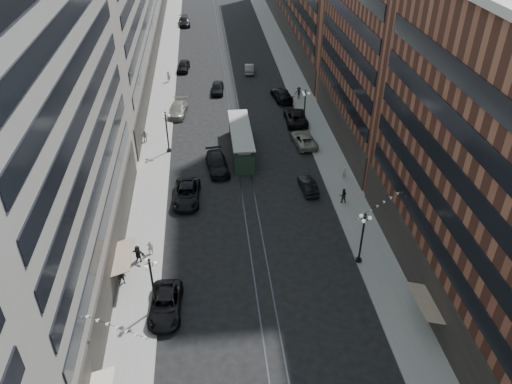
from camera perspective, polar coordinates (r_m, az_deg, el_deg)
name	(u,v)px	position (r m, az deg, el deg)	size (l,w,h in m)	color
ground	(238,131)	(69.46, -2.09, 6.96)	(220.00, 220.00, 0.00)	black
sidewalk_west	(161,105)	(78.67, -10.78, 9.79)	(4.00, 180.00, 0.15)	gray
sidewalk_east	(303,98)	(79.78, 5.40, 10.59)	(4.00, 180.00, 0.15)	gray
rail_west	(228,102)	(78.45, -3.16, 10.23)	(0.12, 180.00, 0.02)	#2D2D33
rail_east	(238,102)	(78.52, -2.13, 10.28)	(0.12, 180.00, 0.02)	#2D2D33
building_west_mid	(35,138)	(41.05, -23.97, 5.68)	(8.00, 36.00, 28.00)	gray
building_east_mid	(493,170)	(41.31, 25.46, 2.24)	(8.00, 30.00, 24.00)	brown
lamppost_sw_far	(152,283)	(41.47, -11.75, -10.15)	(1.03, 1.14, 5.52)	black
lamppost_sw_mid	(167,131)	(63.70, -10.15, 6.92)	(1.03, 1.14, 5.52)	black
lamppost_se_far	(362,236)	(46.05, 12.04, -5.00)	(1.03, 1.14, 5.52)	black
lamppost_se_mid	(305,108)	(69.26, 5.57, 9.58)	(1.03, 1.14, 5.52)	black
streetcar	(241,142)	(63.61, -1.73, 5.79)	(2.58, 11.68, 3.23)	#213426
car_2	(165,305)	(42.82, -10.31, -12.58)	(2.58, 5.60, 1.56)	black
pedestrian_2	(122,277)	(45.77, -15.09, -9.32)	(0.80, 0.44, 1.65)	black
car_7	(187,194)	(55.09, -7.92, -0.21)	(2.81, 6.08, 1.69)	black
car_8	(178,109)	(74.80, -8.90, 9.34)	(2.38, 5.86, 1.70)	slate
car_9	(183,66)	(91.75, -8.31, 14.07)	(1.96, 4.88, 1.66)	black
car_10	(308,185)	(56.53, 5.97, 0.75)	(1.50, 4.30, 1.42)	black
car_11	(304,139)	(65.94, 5.47, 6.03)	(2.60, 5.64, 1.57)	gray
car_12	(282,95)	(78.92, 2.97, 11.07)	(2.45, 6.04, 1.75)	black
car_13	(218,88)	(81.69, -4.42, 11.77)	(1.90, 4.73, 1.61)	black
car_14	(249,69)	(89.91, -0.78, 13.93)	(1.56, 4.47, 1.47)	#66625B
pedestrian_5	(138,254)	(47.68, -13.36, -6.87)	(1.62, 0.47, 1.75)	black
pedestrian_6	(145,136)	(67.62, -12.55, 6.25)	(0.95, 0.43, 1.63)	#A59E89
pedestrian_7	(343,196)	(54.79, 9.92, -0.41)	(0.84, 0.46, 1.73)	black
pedestrian_8	(344,173)	(59.03, 10.08, 2.17)	(0.55, 0.36, 1.51)	#AEA090
pedestrian_9	(299,93)	(79.13, 4.91, 11.22)	(1.21, 0.50, 1.88)	black
car_extra_0	(184,22)	(119.24, -8.19, 18.72)	(2.39, 5.89, 1.71)	black
car_extra_1	(296,117)	(71.75, 4.56, 8.57)	(2.89, 6.26, 1.74)	black
car_extra_2	(217,164)	(60.15, -4.43, 3.23)	(2.41, 5.93, 1.72)	black
pedestrian_extra_0	(169,76)	(86.66, -9.97, 12.88)	(0.67, 0.44, 1.84)	#A09B85
pedestrian_extra_1	(150,247)	(48.34, -12.00, -6.19)	(0.55, 0.36, 1.51)	#B3A994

